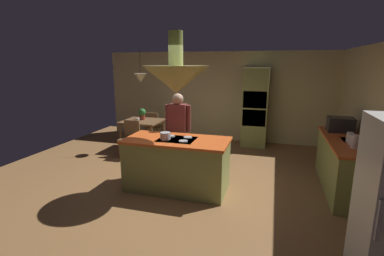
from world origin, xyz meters
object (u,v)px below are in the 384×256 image
(chair_facing_island, at_px, (130,136))
(canister_tea, at_px, (350,137))
(oven_tower, at_px, (255,108))
(person_at_island, at_px, (178,128))
(canister_flour, at_px, (356,142))
(dining_table, at_px, (142,124))
(potted_plant_on_table, at_px, (142,113))
(cup_on_table, at_px, (138,120))
(chair_by_back_wall, at_px, (153,125))
(canister_sugar, at_px, (353,140))
(kitchen_island, at_px, (177,164))
(cooking_pot_on_cooktop, at_px, (165,136))
(microwave_on_counter, at_px, (340,125))

(chair_facing_island, distance_m, canister_tea, 4.64)
(oven_tower, bearing_deg, canister_tea, -56.21)
(person_at_island, xyz_separation_m, canister_flour, (3.07, -0.44, 0.08))
(chair_facing_island, height_order, canister_flour, canister_flour)
(dining_table, xyz_separation_m, canister_tea, (4.54, -1.46, 0.35))
(potted_plant_on_table, distance_m, canister_tea, 4.83)
(person_at_island, distance_m, cup_on_table, 1.88)
(chair_by_back_wall, xyz_separation_m, canister_sugar, (4.54, -2.30, 0.51))
(canister_sugar, bearing_deg, chair_by_back_wall, 153.11)
(kitchen_island, height_order, cooking_pot_on_cooktop, cooking_pot_on_cooktop)
(oven_tower, distance_m, cooking_pot_on_cooktop, 3.60)
(canister_tea, bearing_deg, chair_facing_island, 170.10)
(dining_table, distance_m, microwave_on_counter, 4.61)
(dining_table, height_order, chair_facing_island, chair_facing_island)
(oven_tower, relative_size, chair_facing_island, 2.42)
(canister_tea, bearing_deg, oven_tower, 123.79)
(kitchen_island, distance_m, chair_by_back_wall, 3.25)
(chair_facing_island, relative_size, canister_sugar, 5.03)
(cup_on_table, distance_m, canister_tea, 4.72)
(cup_on_table, bearing_deg, kitchen_island, -47.74)
(person_at_island, relative_size, chair_by_back_wall, 1.89)
(oven_tower, height_order, chair_facing_island, oven_tower)
(microwave_on_counter, bearing_deg, canister_flour, -90.00)
(canister_flour, xyz_separation_m, cooking_pot_on_cooktop, (-3.00, -0.41, -0.02))
(chair_by_back_wall, bearing_deg, canister_tea, 154.94)
(dining_table, bearing_deg, chair_facing_island, -90.00)
(person_at_island, relative_size, canister_flour, 8.21)
(dining_table, bearing_deg, canister_flour, -21.82)
(chair_by_back_wall, bearing_deg, microwave_on_counter, 163.51)
(chair_facing_island, distance_m, canister_sugar, 4.67)
(dining_table, xyz_separation_m, canister_sugar, (4.54, -1.64, 0.36))
(cup_on_table, bearing_deg, oven_tower, 25.94)
(person_at_island, height_order, microwave_on_counter, person_at_island)
(dining_table, bearing_deg, microwave_on_counter, -8.51)
(cup_on_table, xyz_separation_m, canister_tea, (4.55, -1.24, 0.20))
(canister_flour, bearing_deg, person_at_island, 171.82)
(chair_facing_island, relative_size, cooking_pot_on_cooktop, 4.83)
(person_at_island, relative_size, cooking_pot_on_cooktop, 9.13)
(cup_on_table, height_order, cooking_pot_on_cooktop, cooking_pot_on_cooktop)
(cup_on_table, bearing_deg, chair_facing_island, -89.18)
(dining_table, distance_m, chair_facing_island, 0.68)
(chair_by_back_wall, xyz_separation_m, cup_on_table, (-0.01, -0.89, 0.30))
(potted_plant_on_table, xyz_separation_m, microwave_on_counter, (4.58, -0.77, 0.14))
(chair_by_back_wall, bearing_deg, canister_sugar, 153.11)
(cooking_pot_on_cooktop, bearing_deg, canister_flour, 7.83)
(cooking_pot_on_cooktop, bearing_deg, person_at_island, 94.41)
(canister_flour, xyz_separation_m, canister_sugar, (0.00, 0.18, -0.01))
(kitchen_island, xyz_separation_m, chair_by_back_wall, (-1.70, 2.77, 0.04))
(kitchen_island, xyz_separation_m, potted_plant_on_table, (-1.74, 2.19, 0.46))
(canister_tea, bearing_deg, canister_sugar, -90.00)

